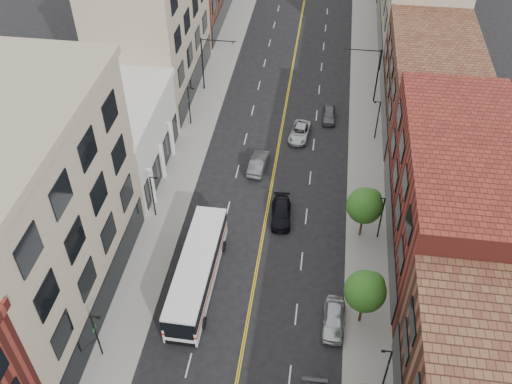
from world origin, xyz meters
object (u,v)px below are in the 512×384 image
at_px(car_lane_a, 281,213).
at_px(car_lane_b, 300,132).
at_px(car_lane_behind, 258,163).
at_px(car_parked_far, 334,319).
at_px(car_lane_c, 329,115).
at_px(city_bus, 197,270).

distance_m(car_lane_a, car_lane_b, 13.89).
bearing_deg(car_lane_behind, car_lane_a, 118.36).
relative_size(car_parked_far, car_lane_behind, 0.97).
bearing_deg(car_lane_b, car_lane_c, 58.41).
bearing_deg(car_lane_behind, city_bus, 83.90).
distance_m(car_lane_a, car_lane_c, 18.42).
distance_m(car_lane_behind, car_lane_b, 7.62).
xyz_separation_m(city_bus, car_lane_b, (7.17, 23.24, -1.30)).
xyz_separation_m(car_lane_a, car_lane_b, (0.76, 13.87, -0.04)).
height_order(car_parked_far, car_lane_c, car_parked_far).
height_order(car_lane_a, car_lane_c, car_lane_a).
height_order(car_lane_b, car_lane_c, car_lane_c).
distance_m(city_bus, car_lane_c, 29.30).
height_order(car_parked_far, car_lane_a, car_parked_far).
height_order(car_parked_far, car_lane_b, car_parked_far).
relative_size(city_bus, car_lane_b, 2.78).
relative_size(car_parked_far, car_lane_a, 0.95).
distance_m(car_lane_behind, car_lane_a, 8.13).
distance_m(city_bus, car_lane_behind, 17.13).
relative_size(car_lane_behind, car_lane_a, 0.98).
bearing_deg(city_bus, car_lane_b, 73.52).
bearing_deg(car_lane_a, car_parked_far, -69.51).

